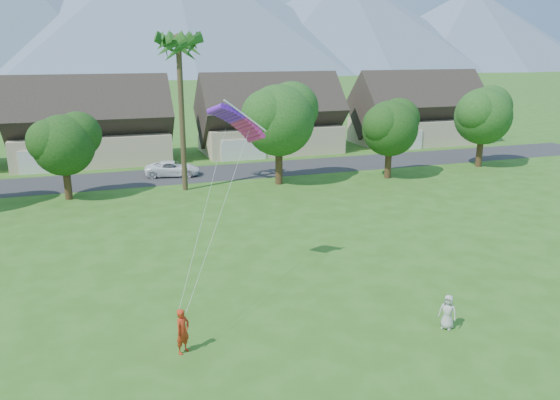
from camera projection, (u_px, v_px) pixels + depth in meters
name	position (u px, v px, depth m)	size (l,w,h in m)	color
ground	(369.00, 372.00, 19.63)	(500.00, 500.00, 0.00)	#2D6019
street	(197.00, 174.00, 50.67)	(90.00, 7.00, 0.01)	#2D2D30
kite_flyer	(183.00, 331.00, 20.66)	(0.65, 0.43, 1.79)	#B82F15
watcher	(448.00, 312.00, 22.50)	(0.73, 0.47, 1.49)	#B4B4AF
parked_car	(173.00, 169.00, 49.80)	(2.26, 4.91, 1.36)	white
mountain_ridge	(128.00, 9.00, 252.43)	(540.00, 240.00, 70.00)	slate
houses_row	(185.00, 125.00, 58.11)	(72.75, 8.19, 8.86)	beige
tree_row	(194.00, 131.00, 43.46)	(62.27, 6.67, 8.45)	#47301C
fan_palm	(178.00, 41.00, 41.88)	(3.00, 3.00, 13.80)	#4C3D26
parafoil_kite	(238.00, 119.00, 25.76)	(3.11, 1.38, 0.50)	#6B1BCB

